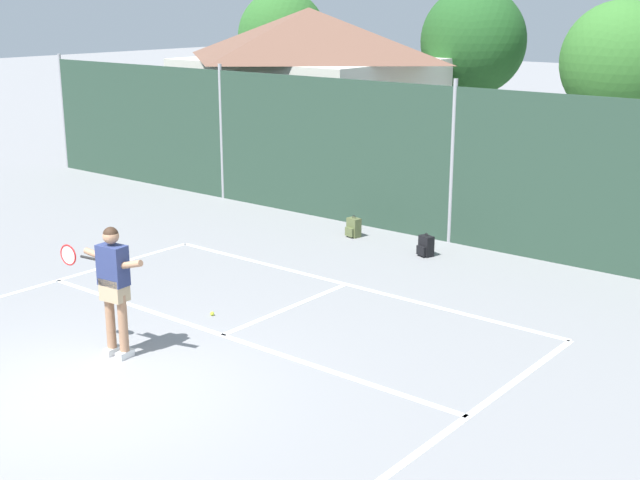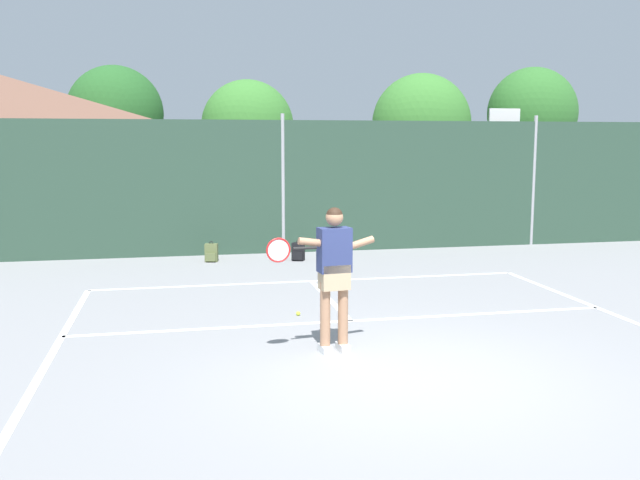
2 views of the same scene
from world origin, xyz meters
TOP-DOWN VIEW (x-y plane):
  - ground_plane at (0.00, 0.00)m, footprint 120.00×120.00m
  - court_markings at (0.00, 0.65)m, footprint 8.30×11.10m
  - chainlink_fence at (0.00, 9.00)m, footprint 26.09×0.09m
  - basketball_hoop at (6.44, 10.66)m, footprint 0.90×0.67m
  - treeline_backdrop at (1.15, 17.64)m, footprint 26.56×3.35m
  - tennis_player at (-0.60, 1.03)m, footprint 1.42×0.36m
  - tennis_ball at (-0.71, 2.96)m, footprint 0.07×0.07m
  - backpack_olive at (-1.76, 8.08)m, footprint 0.31×0.29m
  - backpack_black at (0.16, 7.84)m, footprint 0.32×0.31m

SIDE VIEW (x-z plane):
  - ground_plane at x=0.00m, z-range 0.00..0.00m
  - court_markings at x=0.00m, z-range 0.00..0.01m
  - tennis_ball at x=-0.71m, z-range 0.00..0.07m
  - backpack_olive at x=-1.76m, z-range -0.04..0.42m
  - backpack_black at x=0.16m, z-range -0.04..0.42m
  - tennis_player at x=-0.60m, z-range 0.18..2.04m
  - chainlink_fence at x=0.00m, z-range -0.07..3.23m
  - basketball_hoop at x=6.44m, z-range 0.54..4.09m
  - treeline_backdrop at x=1.15m, z-range 0.70..6.17m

